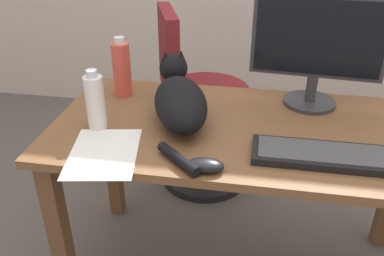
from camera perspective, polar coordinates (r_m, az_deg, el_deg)
name	(u,v)px	position (r m, az deg, el deg)	size (l,w,h in m)	color
desk	(246,152)	(1.51, 7.47, -3.36)	(1.38, 0.67, 0.70)	brown
office_chair	(196,112)	(2.17, 0.58, 2.19)	(0.51, 0.48, 0.96)	black
monitor	(318,48)	(1.59, 16.95, 10.57)	(0.48, 0.20, 0.41)	#333338
keyboard	(324,155)	(1.33, 17.78, -3.58)	(0.44, 0.15, 0.03)	black
cat	(180,99)	(1.46, -1.73, 3.99)	(0.28, 0.59, 0.20)	black
computer_mouse	(206,165)	(1.21, 1.89, -5.14)	(0.11, 0.06, 0.04)	black
paper_sheet	(104,153)	(1.33, -12.08, -3.36)	(0.21, 0.30, 0.00)	white
water_bottle	(122,69)	(1.67, -9.68, 8.08)	(0.07, 0.07, 0.24)	#D84C3D
spray_bottle	(95,102)	(1.44, -13.21, 3.57)	(0.07, 0.07, 0.21)	silver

